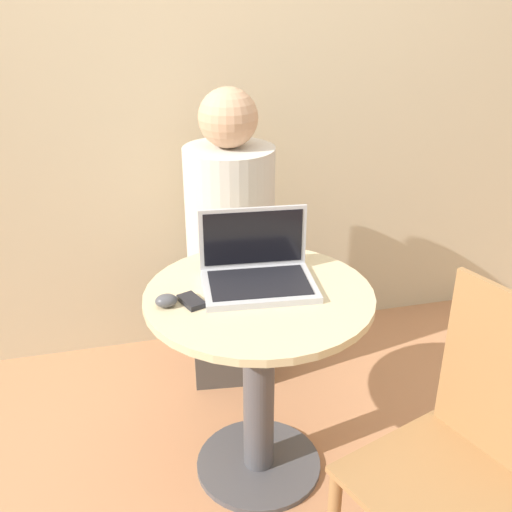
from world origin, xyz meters
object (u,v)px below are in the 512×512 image
at_px(person_seated, 230,260).
at_px(laptop, 257,271).
at_px(cell_phone, 191,301).
at_px(chair_empty, 461,465).

bearing_deg(person_seated, laptop, -92.78).
bearing_deg(cell_phone, chair_empty, -43.89).
bearing_deg(laptop, person_seated, 87.22).
xyz_separation_m(laptop, person_seated, (0.03, 0.57, -0.24)).
relative_size(chair_empty, person_seated, 0.75).
relative_size(laptop, person_seated, 0.30).
relative_size(laptop, chair_empty, 0.40).
distance_m(laptop, person_seated, 0.62).
relative_size(cell_phone, chair_empty, 0.11).
distance_m(chair_empty, person_seated, 1.26).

